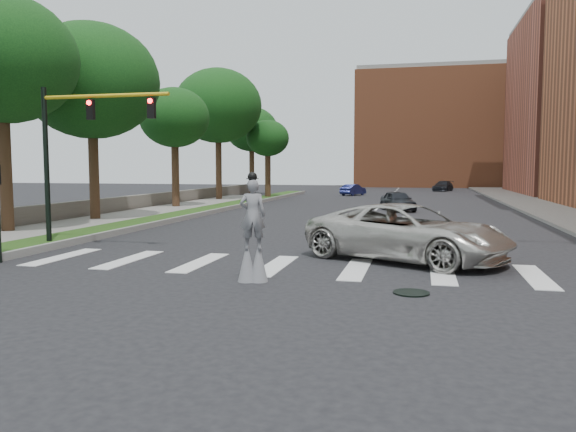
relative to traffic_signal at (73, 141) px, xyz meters
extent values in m
plane|color=black|center=(9.78, -3.00, -4.15)|extent=(160.00, 160.00, 0.00)
cube|color=#1E3E11|center=(-1.72, 17.00, -4.03)|extent=(2.00, 60.00, 0.25)
cube|color=gray|center=(-0.67, 17.00, -4.01)|extent=(0.20, 60.00, 0.28)
cube|color=slate|center=(-4.72, 7.00, -4.06)|extent=(4.00, 60.00, 0.18)
cube|color=slate|center=(22.28, 22.00, -4.06)|extent=(5.00, 90.00, 0.18)
cube|color=#5F5A52|center=(-7.22, 19.00, -3.60)|extent=(0.50, 56.00, 1.10)
cylinder|color=black|center=(12.78, -5.00, -4.13)|extent=(0.90, 0.90, 0.04)
cube|color=#A25533|center=(15.78, 75.00, 4.85)|extent=(26.00, 14.00, 18.00)
cylinder|color=black|center=(-1.22, 0.00, -1.05)|extent=(0.20, 0.20, 6.20)
cylinder|color=gold|center=(1.38, 0.00, 1.65)|extent=(5.20, 0.14, 0.14)
cube|color=black|center=(0.78, 0.00, 1.15)|extent=(0.28, 0.18, 0.75)
cylinder|color=#FF0C0C|center=(0.78, -0.10, 1.40)|extent=(0.18, 0.06, 0.18)
cube|color=black|center=(3.28, 0.00, 1.15)|extent=(0.28, 0.18, 0.75)
cylinder|color=#FF0C0C|center=(3.28, -0.10, 1.40)|extent=(0.18, 0.06, 0.18)
cylinder|color=#372416|center=(8.66, -4.47, -3.71)|extent=(0.07, 0.07, 0.87)
cylinder|color=#372416|center=(8.35, -4.53, -3.71)|extent=(0.07, 0.07, 0.87)
cone|color=slate|center=(8.66, -4.47, -3.61)|extent=(0.52, 0.52, 1.09)
cone|color=slate|center=(8.35, -4.53, -3.61)|extent=(0.52, 0.52, 1.09)
imported|color=slate|center=(8.50, -4.50, -2.30)|extent=(0.79, 0.60, 1.95)
sphere|color=black|center=(8.50, -4.50, -1.27)|extent=(0.26, 0.26, 0.26)
cylinder|color=black|center=(8.50, -4.50, -1.32)|extent=(0.34, 0.34, 0.02)
cube|color=gold|center=(8.48, -4.36, -1.77)|extent=(0.22, 0.05, 0.10)
imported|color=beige|center=(12.55, 0.00, -3.19)|extent=(7.58, 5.93, 1.91)
imported|color=black|center=(11.37, 21.84, -3.43)|extent=(3.06, 4.58, 1.45)
imported|color=navy|center=(5.68, 42.96, -3.53)|extent=(2.64, 3.96, 1.23)
imported|color=black|center=(15.78, 56.79, -3.49)|extent=(3.12, 4.91, 1.32)
cylinder|color=#372416|center=(-5.83, 3.27, -0.98)|extent=(0.56, 0.56, 6.35)
ellipsoid|color=black|center=(-5.83, 3.27, 3.92)|extent=(6.90, 6.90, 5.86)
cylinder|color=#372416|center=(-5.33, 9.74, -1.11)|extent=(0.56, 0.56, 6.08)
ellipsoid|color=black|center=(-5.33, 9.74, 3.85)|extent=(7.66, 7.66, 6.51)
cylinder|color=#372416|center=(-5.11, 20.24, -1.39)|extent=(0.56, 0.56, 5.52)
ellipsoid|color=black|center=(-5.11, 20.24, 2.68)|extent=(5.25, 5.25, 4.47)
cylinder|color=#372416|center=(-5.32, 30.18, -0.78)|extent=(0.56, 0.56, 6.74)
ellipsoid|color=black|center=(-5.32, 30.18, 4.60)|extent=(8.02, 8.02, 6.82)
cylinder|color=#372416|center=(-5.64, 41.68, -1.20)|extent=(0.56, 0.56, 5.90)
ellipsoid|color=black|center=(-5.64, 41.68, 3.21)|extent=(5.85, 5.85, 4.97)
cylinder|color=#372416|center=(-1.65, 34.00, -1.70)|extent=(0.56, 0.56, 4.90)
ellipsoid|color=black|center=(-1.65, 34.00, 1.79)|extent=(4.16, 4.16, 3.53)
camera|label=1|loc=(12.96, -19.11, -1.00)|focal=35.00mm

